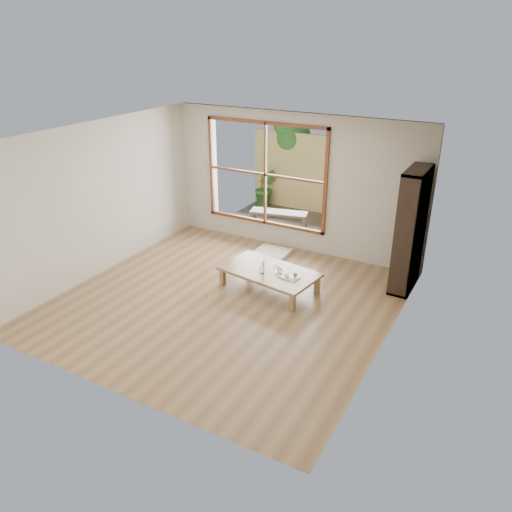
{
  "coord_description": "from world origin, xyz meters",
  "views": [
    {
      "loc": [
        3.74,
        -5.82,
        3.94
      ],
      "look_at": [
        0.16,
        0.67,
        0.55
      ],
      "focal_mm": 35.0,
      "sensor_mm": 36.0,
      "label": 1
    }
  ],
  "objects_px": {
    "low_table": "(269,273)",
    "food_tray": "(291,277)",
    "bookshelf": "(410,230)",
    "garden_bench": "(279,214)"
  },
  "relations": [
    {
      "from": "bookshelf",
      "to": "garden_bench",
      "type": "distance_m",
      "value": 3.32
    },
    {
      "from": "food_tray",
      "to": "garden_bench",
      "type": "xyz_separation_m",
      "value": [
        -1.49,
        2.56,
        -0.02
      ]
    },
    {
      "from": "low_table",
      "to": "food_tray",
      "type": "relative_size",
      "value": 5.45
    },
    {
      "from": "garden_bench",
      "to": "low_table",
      "type": "bearing_deg",
      "value": -79.6
    },
    {
      "from": "bookshelf",
      "to": "food_tray",
      "type": "distance_m",
      "value": 2.06
    },
    {
      "from": "food_tray",
      "to": "garden_bench",
      "type": "bearing_deg",
      "value": 127.75
    },
    {
      "from": "bookshelf",
      "to": "food_tray",
      "type": "height_order",
      "value": "bookshelf"
    },
    {
      "from": "low_table",
      "to": "garden_bench",
      "type": "distance_m",
      "value": 2.7
    },
    {
      "from": "bookshelf",
      "to": "food_tray",
      "type": "relative_size",
      "value": 6.51
    },
    {
      "from": "low_table",
      "to": "garden_bench",
      "type": "bearing_deg",
      "value": 121.92
    }
  ]
}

